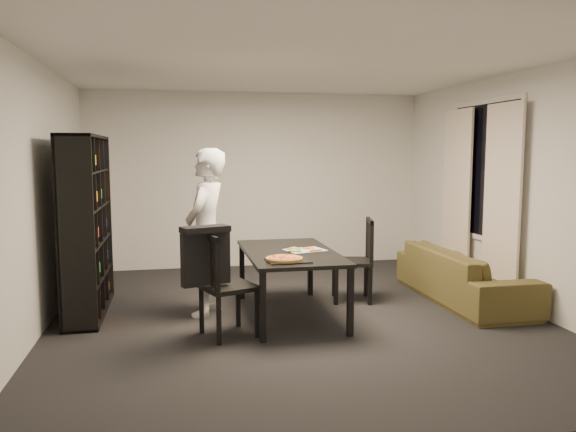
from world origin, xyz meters
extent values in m
cube|color=black|center=(0.00, 0.00, 0.00)|extent=(5.00, 5.50, 0.01)
cube|color=white|center=(0.00, 0.00, 2.60)|extent=(5.00, 5.50, 0.01)
cube|color=white|center=(0.00, 2.75, 1.30)|extent=(5.00, 0.01, 2.60)
cube|color=white|center=(0.00, -2.75, 1.30)|extent=(5.00, 0.01, 2.60)
cube|color=white|center=(-2.50, 0.00, 1.30)|extent=(0.01, 5.50, 2.60)
cube|color=white|center=(2.50, 0.00, 1.30)|extent=(0.01, 5.50, 2.60)
cube|color=black|center=(2.48, 0.60, 1.50)|extent=(0.02, 1.40, 1.60)
cube|color=white|center=(2.48, 0.60, 1.50)|extent=(0.03, 1.52, 1.72)
cube|color=beige|center=(2.40, 0.08, 1.15)|extent=(0.03, 0.70, 2.25)
cube|color=beige|center=(2.40, 1.12, 1.15)|extent=(0.03, 0.70, 2.25)
cube|color=black|center=(-2.16, 0.60, 0.95)|extent=(0.35, 1.50, 1.90)
cube|color=black|center=(-0.06, 0.05, 0.67)|extent=(0.92, 1.66, 0.04)
cube|color=black|center=(-0.47, -0.73, 0.33)|extent=(0.06, 0.06, 0.65)
cube|color=black|center=(0.36, -0.73, 0.33)|extent=(0.06, 0.06, 0.65)
cube|color=black|center=(-0.47, 0.84, 0.33)|extent=(0.06, 0.06, 0.65)
cube|color=black|center=(0.36, 0.84, 0.33)|extent=(0.06, 0.06, 0.65)
cube|color=black|center=(-0.76, -0.47, 0.47)|extent=(0.59, 0.59, 0.04)
cube|color=black|center=(-0.95, -0.55, 0.73)|extent=(0.20, 0.44, 0.49)
cube|color=black|center=(-0.95, -0.55, 0.95)|extent=(0.18, 0.42, 0.05)
cube|color=black|center=(-0.50, -0.59, 0.22)|extent=(0.04, 0.04, 0.44)
cube|color=black|center=(-0.64, -0.22, 0.22)|extent=(0.04, 0.04, 0.44)
cube|color=black|center=(-0.87, -0.73, 0.22)|extent=(0.04, 0.04, 0.44)
cube|color=black|center=(-1.01, -0.36, 0.22)|extent=(0.04, 0.04, 0.44)
cube|color=black|center=(0.77, 0.49, 0.46)|extent=(0.54, 0.54, 0.04)
cube|color=black|center=(0.97, 0.45, 0.72)|extent=(0.14, 0.45, 0.48)
cube|color=black|center=(0.97, 0.45, 0.94)|extent=(0.13, 0.42, 0.05)
cube|color=black|center=(0.63, 0.72, 0.22)|extent=(0.04, 0.04, 0.44)
cube|color=black|center=(0.54, 0.35, 0.22)|extent=(0.04, 0.04, 0.44)
cube|color=black|center=(1.00, 0.64, 0.22)|extent=(0.04, 0.04, 0.44)
cube|color=black|center=(0.91, 0.26, 0.22)|extent=(0.04, 0.04, 0.44)
cube|color=black|center=(-0.97, -0.55, 0.76)|extent=(0.46, 0.24, 0.49)
cube|color=black|center=(-0.97, -0.55, 1.03)|extent=(0.47, 0.33, 0.05)
imported|color=silver|center=(-0.91, 0.28, 0.88)|extent=(0.64, 0.76, 1.76)
cube|color=black|center=(-0.19, -0.48, 0.70)|extent=(0.41, 0.34, 0.01)
cylinder|color=#AF7C32|center=(-0.22, -0.48, 0.71)|extent=(0.35, 0.35, 0.02)
cylinder|color=gold|center=(-0.22, -0.48, 0.73)|extent=(0.31, 0.31, 0.01)
cube|color=white|center=(0.10, 0.05, 0.69)|extent=(0.47, 0.40, 0.01)
imported|color=#433D1B|center=(2.05, 0.25, 0.30)|extent=(0.81, 2.06, 0.60)
camera|label=1|loc=(-1.24, -5.63, 1.72)|focal=35.00mm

